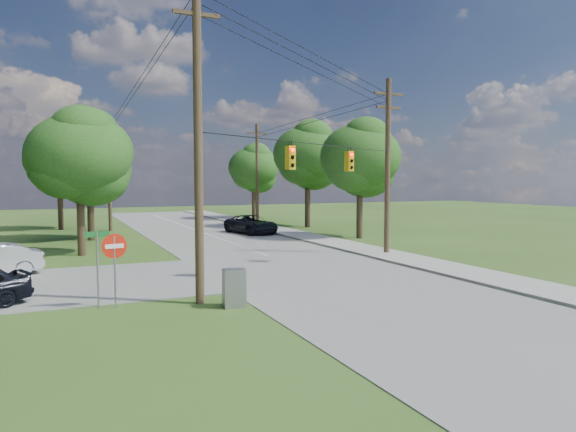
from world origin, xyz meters
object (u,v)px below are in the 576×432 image
pole_sw (198,131)px  car_main_north (251,224)px  control_cabinet (234,288)px  pole_north_w (109,173)px  pole_north_e (257,174)px  do_not_enter_sign (115,254)px  pole_ne (388,164)px

pole_sw → car_main_north: pole_sw is taller
control_cabinet → pole_sw: bearing=138.5°
pole_north_w → car_main_north: size_ratio=1.82×
pole_sw → car_main_north: bearing=65.5°
pole_sw → pole_north_e: size_ratio=1.20×
pole_north_e → do_not_enter_sign: pole_north_e is taller
pole_sw → pole_north_e: 32.55m
pole_sw → pole_north_w: size_ratio=1.20×
pole_sw → control_cabinet: pole_sw is taller
pole_sw → do_not_enter_sign: pole_sw is taller
pole_sw → pole_north_w: pole_sw is taller
pole_ne → do_not_enter_sign: bearing=-156.8°
pole_sw → pole_north_e: pole_sw is taller
car_main_north → do_not_enter_sign: 25.16m
pole_sw → car_main_north: 24.92m
pole_ne → pole_north_e: 22.00m
pole_ne → do_not_enter_sign: 18.16m
pole_ne → pole_sw: bearing=-150.6°
car_main_north → pole_sw: bearing=-126.8°
pole_sw → pole_ne: 15.51m
pole_north_e → pole_north_w: bearing=180.0°
pole_north_e → pole_north_w: size_ratio=1.00×
pole_sw → pole_ne: (13.50, 7.60, -0.76)m
pole_north_w → do_not_enter_sign: 29.29m
pole_sw → pole_north_w: bearing=90.8°
pole_north_w → car_main_north: pole_north_w is taller
pole_north_w → control_cabinet: pole_north_w is taller
pole_north_w → pole_sw: bearing=-89.2°
pole_ne → car_main_north: size_ratio=1.91×
car_main_north → control_cabinet: size_ratio=4.02×
pole_north_w → pole_north_e: bearing=0.0°
pole_sw → do_not_enter_sign: size_ratio=4.58×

